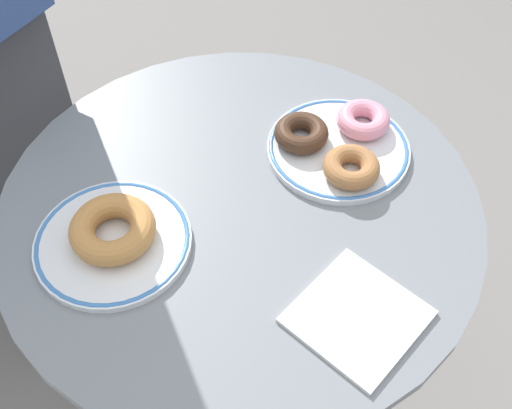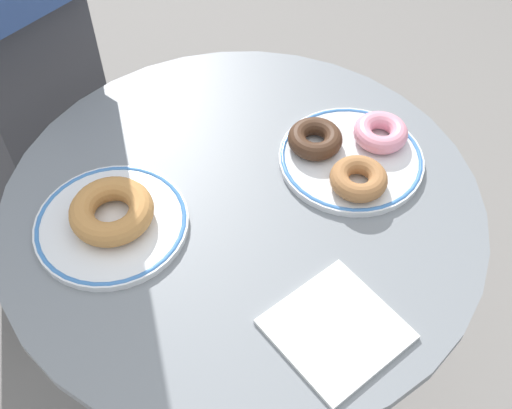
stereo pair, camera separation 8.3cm
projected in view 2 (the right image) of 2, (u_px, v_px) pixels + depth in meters
The scene contains 9 objects.
ground_plane at pixel (247, 403), 1.41m from camera, with size 7.00×7.00×0.02m, color gray.
cafe_table at pixel (244, 293), 1.04m from camera, with size 0.66×0.66×0.71m.
plate_left at pixel (112, 224), 0.82m from camera, with size 0.20×0.20×0.01m.
plate_right at pixel (351, 158), 0.89m from camera, with size 0.21×0.21×0.01m.
donut_old_fashioned at pixel (112, 211), 0.80m from camera, with size 0.11×0.11×0.03m, color #BC7F42.
donut_pink_frosted at pixel (381, 132), 0.90m from camera, with size 0.08×0.08×0.03m, color pink.
donut_chocolate at pixel (315, 139), 0.89m from camera, with size 0.08×0.08×0.03m, color #422819.
donut_cinnamon at pixel (359, 179), 0.84m from camera, with size 0.08×0.08×0.03m, color #A36B3D.
paper_napkin at pixel (336, 329), 0.72m from camera, with size 0.14×0.14×0.01m, color white.
Camera 2 is at (-0.25, -0.49, 1.36)m, focal length 43.73 mm.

